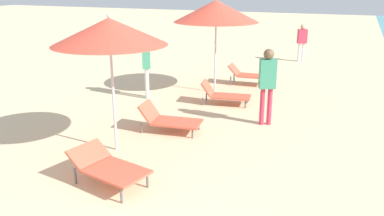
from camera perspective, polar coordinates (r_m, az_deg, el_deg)
umbrella_second at (r=7.46m, az=-11.71°, el=10.63°), size 2.11×2.11×2.61m
lounger_second_shoreside at (r=8.78m, az=-3.35°, el=-1.59°), size 1.38×0.79×0.62m
lounger_second_inland at (r=6.64m, az=-11.86°, el=-8.19°), size 1.43×0.96×0.56m
umbrella_farthest at (r=11.57m, az=3.46°, el=13.64°), size 2.42×2.42×2.72m
lounger_farthest_shoreside at (r=12.84m, az=7.96°, el=4.79°), size 1.32×0.65×0.63m
lounger_farthest_inland at (r=10.73m, az=4.59°, el=1.97°), size 1.36×0.76×0.61m
person_walking_near at (r=16.99m, az=15.42°, el=9.42°), size 0.42×0.36×1.50m
person_walking_mid at (r=9.12m, az=10.70°, el=4.07°), size 0.42×0.34×1.76m
person_walking_far at (r=11.18m, az=-6.55°, el=6.76°), size 0.37×0.42×1.75m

